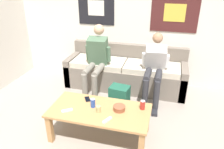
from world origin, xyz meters
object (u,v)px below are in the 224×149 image
(person_seated_adult, at_px, (96,59))
(couch, at_px, (125,73))
(coffee_table, at_px, (100,114))
(ceramic_bowl, at_px, (119,108))
(backpack, at_px, (119,98))
(person_seated_teen, at_px, (154,66))
(pillar_candle, at_px, (98,109))
(game_controller_near_right, at_px, (67,110))
(cell_phone, at_px, (87,99))
(drink_can_blue, at_px, (93,103))
(game_controller_near_left, at_px, (107,120))
(drink_can_red, at_px, (143,105))

(person_seated_adult, bearing_deg, couch, 40.42)
(coffee_table, height_order, ceramic_bowl, ceramic_bowl)
(backpack, bearing_deg, person_seated_teen, 42.04)
(pillar_candle, distance_m, game_controller_near_right, 0.41)
(backpack, bearing_deg, ceramic_bowl, -77.30)
(person_seated_teen, height_order, cell_phone, person_seated_teen)
(person_seated_teen, relative_size, ceramic_bowl, 7.05)
(drink_can_blue, xyz_separation_m, game_controller_near_left, (0.27, -0.25, -0.05))
(person_seated_teen, xyz_separation_m, pillar_candle, (-0.60, -1.23, -0.16))
(pillar_candle, height_order, game_controller_near_right, pillar_candle)
(person_seated_adult, bearing_deg, cell_phone, -78.95)
(couch, bearing_deg, cell_phone, -101.62)
(couch, xyz_separation_m, person_seated_adult, (-0.46, -0.39, 0.39))
(person_seated_teen, bearing_deg, couch, 147.44)
(coffee_table, distance_m, person_seated_teen, 1.35)
(couch, bearing_deg, backpack, -84.98)
(drink_can_red, xyz_separation_m, game_controller_near_left, (-0.38, -0.37, -0.05))
(coffee_table, xyz_separation_m, person_seated_teen, (0.60, 1.18, 0.27))
(person_seated_adult, distance_m, backpack, 0.84)
(person_seated_teen, height_order, ceramic_bowl, person_seated_teen)
(person_seated_adult, distance_m, game_controller_near_left, 1.50)
(person_seated_adult, xyz_separation_m, cell_phone, (0.19, -0.95, -0.25))
(coffee_table, distance_m, backpack, 0.76)
(coffee_table, distance_m, person_seated_adult, 1.27)
(drink_can_blue, relative_size, game_controller_near_right, 0.91)
(ceramic_bowl, height_order, cell_phone, ceramic_bowl)
(cell_phone, bearing_deg, drink_can_blue, -48.13)
(drink_can_blue, bearing_deg, drink_can_red, 10.81)
(game_controller_near_left, height_order, cell_phone, game_controller_near_left)
(couch, height_order, ceramic_bowl, couch)
(ceramic_bowl, xyz_separation_m, game_controller_near_right, (-0.65, -0.20, -0.02))
(drink_can_blue, relative_size, game_controller_near_left, 0.86)
(game_controller_near_left, bearing_deg, person_seated_teen, 72.68)
(drink_can_blue, height_order, game_controller_near_left, drink_can_blue)
(backpack, height_order, pillar_candle, pillar_candle)
(cell_phone, bearing_deg, person_seated_teen, 49.38)
(pillar_candle, bearing_deg, person_seated_teen, 64.17)
(cell_phone, bearing_deg, person_seated_adult, 101.05)
(couch, distance_m, person_seated_teen, 0.76)
(coffee_table, relative_size, ceramic_bowl, 8.10)
(pillar_candle, bearing_deg, coffee_table, 91.70)
(person_seated_adult, relative_size, game_controller_near_left, 8.74)
(drink_can_red, bearing_deg, coffee_table, -163.29)
(drink_can_blue, height_order, game_controller_near_right, drink_can_blue)
(person_seated_adult, distance_m, ceramic_bowl, 1.31)
(drink_can_blue, bearing_deg, person_seated_teen, 58.36)
(backpack, bearing_deg, coffee_table, -97.91)
(person_seated_adult, height_order, game_controller_near_left, person_seated_adult)
(backpack, distance_m, drink_can_red, 0.78)
(game_controller_near_left, bearing_deg, game_controller_near_right, 173.88)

